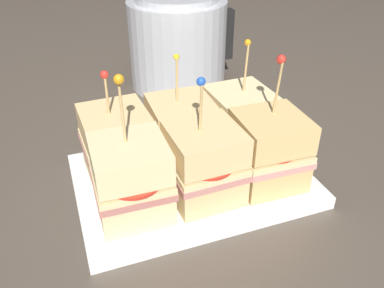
{
  "coord_description": "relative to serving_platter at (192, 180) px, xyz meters",
  "views": [
    {
      "loc": [
        -0.16,
        -0.43,
        0.36
      ],
      "look_at": [
        0.0,
        0.0,
        0.07
      ],
      "focal_mm": 38.0,
      "sensor_mm": 36.0,
      "label": 1
    }
  ],
  "objects": [
    {
      "name": "ground_plane",
      "position": [
        0.0,
        0.0,
        -0.01
      ],
      "size": [
        6.0,
        6.0,
        0.0
      ],
      "primitive_type": "plane",
      "color": "#4C4238"
    },
    {
      "name": "serving_platter",
      "position": [
        0.0,
        0.0,
        0.0
      ],
      "size": [
        0.32,
        0.22,
        0.02
      ],
      "color": "white",
      "rests_on": "ground_plane"
    },
    {
      "name": "sandwich_front_left",
      "position": [
        -0.09,
        -0.05,
        0.06
      ],
      "size": [
        0.09,
        0.09,
        0.18
      ],
      "color": "beige",
      "rests_on": "serving_platter"
    },
    {
      "name": "sandwich_front_center",
      "position": [
        -0.0,
        -0.05,
        0.06
      ],
      "size": [
        0.09,
        0.09,
        0.17
      ],
      "color": "#DBB77A",
      "rests_on": "serving_platter"
    },
    {
      "name": "sandwich_front_right",
      "position": [
        0.09,
        -0.05,
        0.06
      ],
      "size": [
        0.09,
        0.09,
        0.18
      ],
      "color": "tan",
      "rests_on": "serving_platter"
    },
    {
      "name": "sandwich_back_left",
      "position": [
        -0.09,
        0.05,
        0.06
      ],
      "size": [
        0.09,
        0.09,
        0.15
      ],
      "color": "#DBB77A",
      "rests_on": "serving_platter"
    },
    {
      "name": "sandwich_back_center",
      "position": [
        -0.0,
        0.04,
        0.06
      ],
      "size": [
        0.09,
        0.09,
        0.16
      ],
      "color": "#DBB77A",
      "rests_on": "serving_platter"
    },
    {
      "name": "sandwich_back_right",
      "position": [
        0.09,
        0.05,
        0.06
      ],
      "size": [
        0.09,
        0.09,
        0.17
      ],
      "color": "beige",
      "rests_on": "serving_platter"
    },
    {
      "name": "kettle_steel",
      "position": [
        0.1,
        0.35,
        0.08
      ],
      "size": [
        0.22,
        0.2,
        0.21
      ],
      "color": "#B7BABF",
      "rests_on": "ground_plane"
    }
  ]
}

